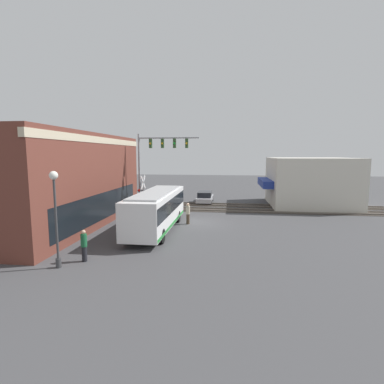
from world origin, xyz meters
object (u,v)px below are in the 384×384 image
Objects in this scene: city_bus at (157,209)px; crossing_signal at (143,190)px; parked_car_silver at (205,197)px; streetlamp at (56,211)px; pedestrian_by_lamp at (84,245)px; pedestrian_near_bus at (188,213)px.

crossing_signal is at bearing 24.43° from city_bus.
streetlamp is at bearing 165.15° from parked_car_silver.
streetlamp is 23.00m from parked_car_silver.
pedestrian_near_bus is (9.60, -4.45, 0.02)m from pedestrian_by_lamp.
streetlamp is (-14.93, 0.22, 0.73)m from crossing_signal.
parked_car_silver is at bearing -10.61° from city_bus.
pedestrian_by_lamp is at bearing -41.23° from streetlamp.
crossing_signal is 2.10× the size of pedestrian_near_bus.
streetlamp is 2.80× the size of pedestrian_near_bus.
city_bus is 5.71× the size of pedestrian_near_bus.
city_bus is 7.38m from crossing_signal.
city_bus reaches higher than pedestrian_near_bus.
city_bus is 3.29m from pedestrian_near_bus.
crossing_signal reaches higher than parked_car_silver.
city_bus is 8.96m from streetlamp.
crossing_signal is 0.80× the size of parked_car_silver.
streetlamp is 1.07× the size of parked_car_silver.
streetlamp reaches higher than pedestrian_near_bus.
parked_car_silver is (13.88, -2.60, -1.04)m from city_bus.
city_bus is at bearing 169.39° from parked_car_silver.
city_bus is 14.16m from parked_car_silver.
crossing_signal reaches higher than city_bus.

